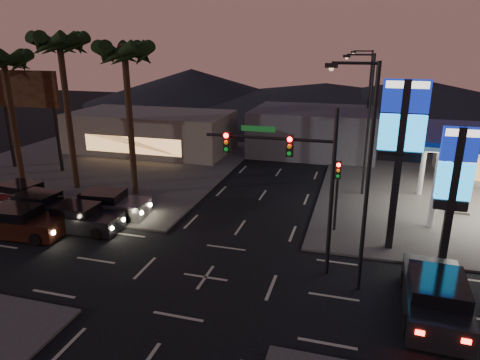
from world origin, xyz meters
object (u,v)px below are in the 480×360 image
(suv_station, at_px, (435,297))
(car_lane_b_rear, at_px, (25,196))
(car_lane_a_mid, at_px, (20,222))
(traffic_signal_mast, at_px, (295,167))
(car_lane_a_front, at_px, (81,218))
(pylon_sign_tall, at_px, (402,133))
(pylon_sign_short, at_px, (455,176))
(car_lane_b_front, at_px, (108,205))
(car_lane_b_mid, at_px, (42,206))

(suv_station, bearing_deg, car_lane_b_rear, 167.43)
(car_lane_a_mid, distance_m, car_lane_b_rear, 5.06)
(traffic_signal_mast, height_order, car_lane_a_mid, traffic_signal_mast)
(car_lane_a_front, bearing_deg, car_lane_b_rear, 159.18)
(pylon_sign_tall, bearing_deg, car_lane_b_rear, -179.79)
(pylon_sign_tall, height_order, car_lane_b_rear, pylon_sign_tall)
(pylon_sign_short, bearing_deg, car_lane_b_front, 177.41)
(car_lane_a_mid, height_order, suv_station, suv_station)
(pylon_sign_tall, height_order, car_lane_a_mid, pylon_sign_tall)
(car_lane_a_mid, relative_size, car_lane_b_front, 1.01)
(pylon_sign_tall, xyz_separation_m, car_lane_a_front, (-17.48, -2.42, -5.67))
(car_lane_b_mid, bearing_deg, traffic_signal_mast, -7.33)
(pylon_sign_short, distance_m, suv_station, 6.12)
(car_lane_a_front, relative_size, suv_station, 0.87)
(pylon_sign_tall, xyz_separation_m, pylon_sign_short, (2.50, -1.00, -1.74))
(pylon_sign_tall, height_order, car_lane_b_mid, pylon_sign_tall)
(traffic_signal_mast, xyz_separation_m, car_lane_a_front, (-12.74, 1.10, -4.50))
(pylon_sign_tall, distance_m, car_lane_b_rear, 24.27)
(suv_station, bearing_deg, car_lane_b_front, 163.34)
(pylon_sign_tall, xyz_separation_m, suv_station, (1.50, -5.68, -5.54))
(car_lane_a_front, bearing_deg, pylon_sign_short, 4.05)
(pylon_sign_tall, distance_m, pylon_sign_short, 3.20)
(pylon_sign_tall, height_order, pylon_sign_short, pylon_sign_tall)
(car_lane_a_mid, xyz_separation_m, car_lane_b_mid, (-0.66, 2.60, -0.03))
(pylon_sign_short, relative_size, car_lane_a_front, 1.44)
(car_lane_b_rear, bearing_deg, car_lane_a_mid, -50.78)
(pylon_sign_tall, bearing_deg, car_lane_a_front, -172.13)
(car_lane_b_front, height_order, car_lane_b_mid, car_lane_b_front)
(car_lane_b_front, bearing_deg, pylon_sign_tall, 0.37)
(suv_station, bearing_deg, car_lane_a_front, 170.23)
(traffic_signal_mast, relative_size, car_lane_a_front, 1.64)
(car_lane_b_mid, xyz_separation_m, suv_station, (22.56, -4.27, 0.10))
(car_lane_b_rear, bearing_deg, car_lane_a_front, -20.82)
(traffic_signal_mast, distance_m, car_lane_a_mid, 16.29)
(suv_station, bearing_deg, car_lane_a_mid, 175.62)
(pylon_sign_tall, bearing_deg, car_lane_a_mid, -168.89)
(pylon_sign_short, xyz_separation_m, suv_station, (-1.00, -4.68, -3.81))
(car_lane_a_front, distance_m, car_lane_b_front, 2.33)
(pylon_sign_tall, distance_m, car_lane_b_front, 18.03)
(pylon_sign_short, height_order, suv_station, pylon_sign_short)
(car_lane_b_mid, bearing_deg, car_lane_b_front, 18.29)
(traffic_signal_mast, bearing_deg, pylon_sign_tall, 36.52)
(pylon_sign_short, bearing_deg, suv_station, -102.09)
(pylon_sign_short, xyz_separation_m, car_lane_b_front, (-19.63, 0.89, -3.88))
(traffic_signal_mast, xyz_separation_m, suv_station, (6.24, -2.17, -4.38))
(traffic_signal_mast, xyz_separation_m, car_lane_b_front, (-12.39, 3.40, -4.45))
(pylon_sign_short, relative_size, car_lane_b_front, 1.33)
(car_lane_b_rear, bearing_deg, traffic_signal_mast, -10.29)
(car_lane_a_mid, bearing_deg, pylon_sign_short, 7.48)
(car_lane_b_front, relative_size, car_lane_b_rear, 1.04)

